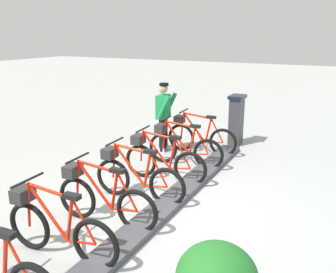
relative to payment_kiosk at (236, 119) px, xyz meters
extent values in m
plane|color=#A4A6A1|center=(-0.05, 4.21, -0.67)|extent=(60.00, 60.00, 0.00)
cube|color=#47474C|center=(-0.05, 4.21, -0.62)|extent=(0.44, 7.42, 0.10)
cube|color=#38383D|center=(0.00, 0.00, -0.07)|extent=(0.28, 0.44, 1.20)
cube|color=#194C8C|center=(0.15, 0.00, 0.28)|extent=(0.03, 0.30, 0.40)
cube|color=black|center=(0.00, 0.00, 0.57)|extent=(0.36, 0.52, 0.08)
torus|color=black|center=(-0.03, 1.08, -0.33)|extent=(0.67, 0.10, 0.67)
torus|color=black|center=(1.02, 1.13, -0.33)|extent=(0.67, 0.10, 0.67)
cylinder|color=red|center=(0.68, 1.12, -0.05)|extent=(0.60, 0.07, 0.70)
cylinder|color=red|center=(0.34, 1.10, -0.09)|extent=(0.17, 0.05, 0.61)
cylinder|color=red|center=(0.62, 1.11, 0.25)|extent=(0.69, 0.08, 0.11)
cylinder|color=red|center=(0.18, 1.09, -0.36)|extent=(0.43, 0.05, 0.09)
cylinder|color=red|center=(0.12, 1.09, -0.06)|extent=(0.33, 0.05, 0.56)
cylinder|color=red|center=(0.99, 1.13, -0.02)|extent=(0.10, 0.04, 0.62)
cube|color=black|center=(0.28, 1.10, 0.24)|extent=(0.22, 0.11, 0.06)
cylinder|color=black|center=(0.96, 1.13, 0.33)|extent=(0.06, 0.54, 0.03)
cube|color=#2D2D2D|center=(1.07, 1.14, 0.11)|extent=(0.21, 0.29, 0.18)
torus|color=black|center=(-0.03, 2.03, -0.33)|extent=(0.67, 0.10, 0.67)
torus|color=black|center=(1.02, 2.08, -0.33)|extent=(0.67, 0.10, 0.67)
cylinder|color=red|center=(0.68, 2.06, -0.05)|extent=(0.60, 0.07, 0.70)
cylinder|color=red|center=(0.34, 2.04, -0.09)|extent=(0.17, 0.05, 0.61)
cylinder|color=red|center=(0.62, 2.06, 0.25)|extent=(0.69, 0.08, 0.11)
cylinder|color=red|center=(0.18, 2.04, -0.36)|extent=(0.43, 0.05, 0.09)
cylinder|color=red|center=(0.12, 2.03, -0.06)|extent=(0.33, 0.05, 0.56)
cylinder|color=red|center=(0.99, 2.08, -0.02)|extent=(0.10, 0.04, 0.62)
cube|color=black|center=(0.28, 2.04, 0.24)|extent=(0.22, 0.11, 0.06)
cylinder|color=black|center=(0.96, 2.07, 0.33)|extent=(0.06, 0.54, 0.03)
cube|color=#2D2D2D|center=(1.07, 2.08, 0.11)|extent=(0.21, 0.29, 0.18)
torus|color=black|center=(-0.03, 2.97, -0.33)|extent=(0.67, 0.10, 0.67)
torus|color=black|center=(1.02, 3.02, -0.33)|extent=(0.67, 0.10, 0.67)
cylinder|color=red|center=(0.68, 3.01, -0.05)|extent=(0.60, 0.07, 0.70)
cylinder|color=red|center=(0.34, 2.99, -0.09)|extent=(0.17, 0.05, 0.61)
cylinder|color=red|center=(0.62, 3.00, 0.25)|extent=(0.69, 0.08, 0.11)
cylinder|color=red|center=(0.18, 2.98, -0.36)|extent=(0.43, 0.05, 0.09)
cylinder|color=red|center=(0.12, 2.98, -0.06)|extent=(0.33, 0.05, 0.56)
cylinder|color=red|center=(0.99, 3.02, -0.02)|extent=(0.10, 0.04, 0.62)
cube|color=black|center=(0.28, 2.99, 0.24)|extent=(0.22, 0.11, 0.06)
cylinder|color=black|center=(0.96, 3.02, 0.33)|extent=(0.06, 0.54, 0.03)
cube|color=#2D2D2D|center=(1.07, 3.03, 0.11)|extent=(0.21, 0.29, 0.18)
torus|color=black|center=(-0.03, 3.92, -0.33)|extent=(0.67, 0.10, 0.67)
torus|color=black|center=(1.02, 3.97, -0.33)|extent=(0.67, 0.10, 0.67)
cylinder|color=red|center=(0.68, 3.95, -0.05)|extent=(0.60, 0.07, 0.70)
cylinder|color=red|center=(0.34, 3.93, -0.09)|extent=(0.17, 0.05, 0.61)
cylinder|color=red|center=(0.62, 3.95, 0.25)|extent=(0.69, 0.08, 0.11)
cylinder|color=red|center=(0.18, 3.93, -0.36)|extent=(0.43, 0.05, 0.09)
cylinder|color=red|center=(0.12, 3.92, -0.06)|extent=(0.33, 0.05, 0.56)
cylinder|color=red|center=(0.99, 3.97, -0.02)|extent=(0.10, 0.04, 0.62)
cube|color=black|center=(0.28, 3.93, 0.24)|extent=(0.22, 0.11, 0.06)
cylinder|color=black|center=(0.96, 3.96, 0.33)|extent=(0.06, 0.54, 0.03)
cube|color=#2D2D2D|center=(1.07, 3.97, 0.11)|extent=(0.21, 0.29, 0.18)
torus|color=black|center=(-0.03, 4.86, -0.33)|extent=(0.67, 0.10, 0.67)
torus|color=black|center=(1.02, 4.91, -0.33)|extent=(0.67, 0.10, 0.67)
cylinder|color=red|center=(0.68, 4.90, -0.05)|extent=(0.60, 0.07, 0.70)
cylinder|color=red|center=(0.34, 4.88, -0.09)|extent=(0.17, 0.05, 0.61)
cylinder|color=red|center=(0.62, 4.89, 0.25)|extent=(0.69, 0.08, 0.11)
cylinder|color=red|center=(0.18, 4.87, -0.36)|extent=(0.43, 0.05, 0.09)
cylinder|color=red|center=(0.12, 4.87, -0.06)|extent=(0.33, 0.05, 0.56)
cylinder|color=red|center=(0.99, 4.91, -0.02)|extent=(0.10, 0.04, 0.62)
cube|color=black|center=(0.28, 4.88, 0.24)|extent=(0.22, 0.11, 0.06)
cylinder|color=black|center=(0.96, 4.91, 0.33)|extent=(0.06, 0.54, 0.03)
cube|color=#2D2D2D|center=(1.07, 4.92, 0.11)|extent=(0.21, 0.29, 0.18)
torus|color=black|center=(-0.03, 5.81, -0.33)|extent=(0.67, 0.10, 0.67)
torus|color=black|center=(1.02, 5.86, -0.33)|extent=(0.67, 0.10, 0.67)
cylinder|color=red|center=(0.68, 5.84, -0.05)|extent=(0.60, 0.07, 0.70)
cylinder|color=red|center=(0.34, 5.82, -0.09)|extent=(0.17, 0.05, 0.61)
cylinder|color=red|center=(0.62, 5.84, 0.25)|extent=(0.69, 0.08, 0.11)
cylinder|color=red|center=(0.18, 5.82, -0.36)|extent=(0.43, 0.05, 0.09)
cylinder|color=red|center=(0.12, 5.81, -0.06)|extent=(0.33, 0.05, 0.56)
cylinder|color=red|center=(0.99, 5.86, -0.02)|extent=(0.10, 0.04, 0.62)
cube|color=black|center=(0.28, 5.82, 0.24)|extent=(0.22, 0.11, 0.06)
cylinder|color=black|center=(0.96, 5.86, 0.33)|extent=(0.06, 0.54, 0.03)
cube|color=#2D2D2D|center=(1.07, 5.86, 0.11)|extent=(0.21, 0.29, 0.18)
cylinder|color=red|center=(0.34, 6.77, -0.09)|extent=(0.17, 0.05, 0.61)
cylinder|color=red|center=(0.12, 6.76, -0.06)|extent=(0.33, 0.05, 0.56)
cube|color=black|center=(0.28, 6.77, 0.24)|extent=(0.22, 0.11, 0.06)
cube|color=white|center=(1.36, 1.22, -0.62)|extent=(0.27, 0.15, 0.10)
cube|color=white|center=(1.45, 1.45, -0.62)|extent=(0.27, 0.15, 0.10)
cylinder|color=black|center=(1.42, 1.24, -0.24)|extent=(0.15, 0.15, 0.82)
cylinder|color=black|center=(1.39, 1.43, -0.24)|extent=(0.15, 0.15, 0.82)
cube|color=#1D8E4B|center=(1.41, 1.34, 0.43)|extent=(0.32, 0.44, 0.56)
cylinder|color=#1D8E4B|center=(1.35, 1.06, 0.46)|extent=(0.35, 0.15, 0.57)
cylinder|color=#1D8E4B|center=(1.26, 1.58, 0.46)|extent=(0.35, 0.15, 0.57)
sphere|color=tan|center=(1.41, 1.34, 0.86)|extent=(0.22, 0.22, 0.22)
cylinder|color=black|center=(1.39, 1.33, 0.96)|extent=(0.22, 0.22, 0.06)
camera|label=1|loc=(-2.55, 8.82, 2.13)|focal=38.66mm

